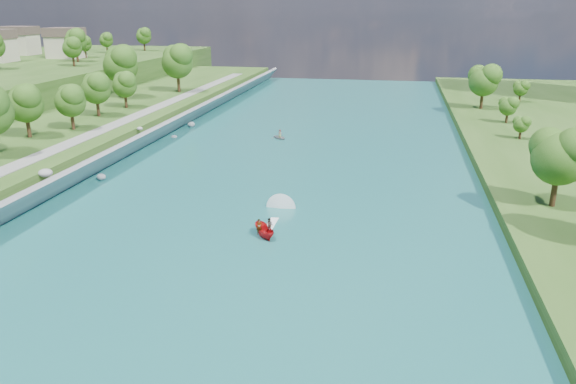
# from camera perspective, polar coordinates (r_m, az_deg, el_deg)

# --- Properties ---
(ground) EXTENTS (260.00, 260.00, 0.00)m
(ground) POSITION_cam_1_polar(r_m,az_deg,el_deg) (55.29, -6.35, -6.57)
(ground) COLOR #2D5119
(ground) RESTS_ON ground
(river_water) EXTENTS (55.00, 240.00, 0.10)m
(river_water) POSITION_cam_1_polar(r_m,az_deg,el_deg) (73.24, -1.80, -0.06)
(river_water) COLOR #175857
(river_water) RESTS_ON ground
(ridge_west) EXTENTS (60.00, 120.00, 9.00)m
(ridge_west) POSITION_cam_1_polar(r_m,az_deg,el_deg) (174.10, -23.84, 10.69)
(ridge_west) COLOR #2D5119
(ridge_west) RESTS_ON ground
(riprap_bank) EXTENTS (4.19, 236.00, 4.18)m
(riprap_bank) POSITION_cam_1_polar(r_m,az_deg,el_deg) (81.42, -20.02, 2.00)
(riprap_bank) COLOR slate
(riprap_bank) RESTS_ON ground
(riverside_path) EXTENTS (3.00, 200.00, 0.10)m
(riverside_path) POSITION_cam_1_polar(r_m,az_deg,el_deg) (85.27, -23.71, 3.48)
(riverside_path) COLOR gray
(riverside_path) RESTS_ON berm_west
(ridge_houses) EXTENTS (29.50, 29.50, 8.40)m
(ridge_houses) POSITION_cam_1_polar(r_m,az_deg,el_deg) (180.99, -24.97, 13.60)
(ridge_houses) COLOR beige
(ridge_houses) RESTS_ON ridge_west
(trees_east) EXTENTS (16.57, 135.44, 11.99)m
(trees_east) POSITION_cam_1_polar(r_m,az_deg,el_deg) (81.08, 26.05, 4.64)
(trees_east) COLOR #295316
(trees_east) RESTS_ON berm_east
(trees_ridge) EXTENTS (19.87, 66.82, 10.20)m
(trees_ridge) POSITION_cam_1_polar(r_m,az_deg,el_deg) (168.25, -20.81, 13.95)
(trees_ridge) COLOR #295316
(trees_ridge) RESTS_ON ridge_west
(motorboat) EXTENTS (3.60, 18.68, 2.06)m
(motorboat) POSITION_cam_1_polar(r_m,az_deg,el_deg) (61.00, -2.02, -3.30)
(motorboat) COLOR red
(motorboat) RESTS_ON river_water
(raft) EXTENTS (3.78, 3.83, 1.70)m
(raft) POSITION_cam_1_polar(r_m,az_deg,el_deg) (103.05, -0.83, 5.64)
(raft) COLOR gray
(raft) RESTS_ON river_water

